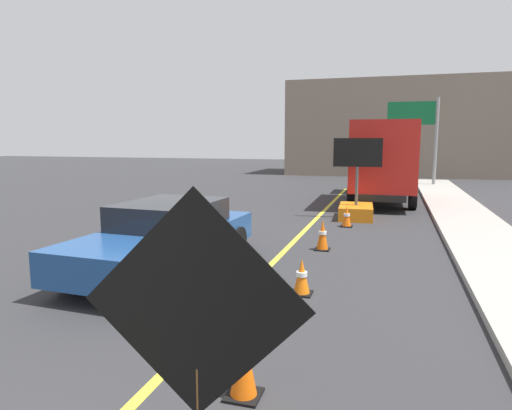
{
  "coord_description": "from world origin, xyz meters",
  "views": [
    {
      "loc": [
        2.4,
        -0.72,
        2.63
      ],
      "look_at": [
        0.46,
        5.67,
        1.67
      ],
      "focal_mm": 31.6,
      "sensor_mm": 36.0,
      "label": 1
    }
  ],
  "objects_px": {
    "box_truck": "(383,159)",
    "traffic_cone_mid_lane": "(302,277)",
    "roadwork_sign": "(196,311)",
    "traffic_cone_far_lane": "(322,235)",
    "traffic_cone_near_sign": "(243,362)",
    "highway_guide_sign": "(422,126)",
    "arrow_board_trailer": "(356,204)",
    "pickup_car": "(166,236)",
    "traffic_cone_curbside": "(347,216)"
  },
  "relations": [
    {
      "from": "roadwork_sign",
      "to": "highway_guide_sign",
      "type": "bearing_deg",
      "value": 83.68
    },
    {
      "from": "traffic_cone_near_sign",
      "to": "arrow_board_trailer",
      "type": "bearing_deg",
      "value": 88.76
    },
    {
      "from": "arrow_board_trailer",
      "to": "highway_guide_sign",
      "type": "distance_m",
      "value": 12.68
    },
    {
      "from": "roadwork_sign",
      "to": "traffic_cone_mid_lane",
      "type": "distance_m",
      "value": 4.8
    },
    {
      "from": "roadwork_sign",
      "to": "traffic_cone_mid_lane",
      "type": "relative_size",
      "value": 3.7
    },
    {
      "from": "roadwork_sign",
      "to": "traffic_cone_near_sign",
      "type": "bearing_deg",
      "value": 95.36
    },
    {
      "from": "box_truck",
      "to": "traffic_cone_mid_lane",
      "type": "height_order",
      "value": "box_truck"
    },
    {
      "from": "pickup_car",
      "to": "traffic_cone_curbside",
      "type": "relative_size",
      "value": 7.75
    },
    {
      "from": "traffic_cone_mid_lane",
      "to": "traffic_cone_far_lane",
      "type": "relative_size",
      "value": 0.85
    },
    {
      "from": "traffic_cone_mid_lane",
      "to": "pickup_car",
      "type": "bearing_deg",
      "value": 166.66
    },
    {
      "from": "roadwork_sign",
      "to": "pickup_car",
      "type": "height_order",
      "value": "roadwork_sign"
    },
    {
      "from": "traffic_cone_near_sign",
      "to": "traffic_cone_far_lane",
      "type": "xyz_separation_m",
      "value": [
        -0.17,
        6.52,
        -0.01
      ]
    },
    {
      "from": "box_truck",
      "to": "highway_guide_sign",
      "type": "height_order",
      "value": "highway_guide_sign"
    },
    {
      "from": "arrow_board_trailer",
      "to": "box_truck",
      "type": "relative_size",
      "value": 0.34
    },
    {
      "from": "arrow_board_trailer",
      "to": "pickup_car",
      "type": "bearing_deg",
      "value": -113.74
    },
    {
      "from": "box_truck",
      "to": "traffic_cone_near_sign",
      "type": "bearing_deg",
      "value": -93.39
    },
    {
      "from": "box_truck",
      "to": "roadwork_sign",
      "type": "bearing_deg",
      "value": -92.69
    },
    {
      "from": "traffic_cone_far_lane",
      "to": "traffic_cone_near_sign",
      "type": "bearing_deg",
      "value": -88.5
    },
    {
      "from": "traffic_cone_mid_lane",
      "to": "highway_guide_sign",
      "type": "bearing_deg",
      "value": 81.77
    },
    {
      "from": "arrow_board_trailer",
      "to": "pickup_car",
      "type": "xyz_separation_m",
      "value": [
        -3.23,
        -7.35,
        0.22
      ]
    },
    {
      "from": "arrow_board_trailer",
      "to": "traffic_cone_near_sign",
      "type": "xyz_separation_m",
      "value": [
        -0.24,
        -11.31,
        -0.1
      ]
    },
    {
      "from": "box_truck",
      "to": "traffic_cone_mid_lane",
      "type": "distance_m",
      "value": 12.91
    },
    {
      "from": "traffic_cone_near_sign",
      "to": "traffic_cone_curbside",
      "type": "bearing_deg",
      "value": 89.43
    },
    {
      "from": "roadwork_sign",
      "to": "highway_guide_sign",
      "type": "xyz_separation_m",
      "value": [
        2.74,
        24.77,
        1.95
      ]
    },
    {
      "from": "box_truck",
      "to": "traffic_cone_mid_lane",
      "type": "bearing_deg",
      "value": -94.41
    },
    {
      "from": "roadwork_sign",
      "to": "traffic_cone_near_sign",
      "type": "relative_size",
      "value": 3.05
    },
    {
      "from": "pickup_car",
      "to": "traffic_cone_far_lane",
      "type": "bearing_deg",
      "value": 42.33
    },
    {
      "from": "roadwork_sign",
      "to": "arrow_board_trailer",
      "type": "height_order",
      "value": "arrow_board_trailer"
    },
    {
      "from": "pickup_car",
      "to": "traffic_cone_near_sign",
      "type": "distance_m",
      "value": 4.97
    },
    {
      "from": "pickup_car",
      "to": "traffic_cone_curbside",
      "type": "height_order",
      "value": "pickup_car"
    },
    {
      "from": "pickup_car",
      "to": "traffic_cone_curbside",
      "type": "bearing_deg",
      "value": 61.7
    },
    {
      "from": "highway_guide_sign",
      "to": "traffic_cone_mid_lane",
      "type": "relative_size",
      "value": 7.93
    },
    {
      "from": "traffic_cone_near_sign",
      "to": "traffic_cone_mid_lane",
      "type": "bearing_deg",
      "value": 90.61
    },
    {
      "from": "arrow_board_trailer",
      "to": "traffic_cone_mid_lane",
      "type": "bearing_deg",
      "value": -91.99
    },
    {
      "from": "roadwork_sign",
      "to": "box_truck",
      "type": "xyz_separation_m",
      "value": [
        0.82,
        17.44,
        0.35
      ]
    },
    {
      "from": "pickup_car",
      "to": "roadwork_sign",
      "type": "bearing_deg",
      "value": -59.79
    },
    {
      "from": "traffic_cone_far_lane",
      "to": "traffic_cone_mid_lane",
      "type": "bearing_deg",
      "value": -87.61
    },
    {
      "from": "arrow_board_trailer",
      "to": "highway_guide_sign",
      "type": "bearing_deg",
      "value": 77.7
    },
    {
      "from": "traffic_cone_mid_lane",
      "to": "box_truck",
      "type": "bearing_deg",
      "value": 85.59
    },
    {
      "from": "highway_guide_sign",
      "to": "pickup_car",
      "type": "bearing_deg",
      "value": -106.81
    },
    {
      "from": "arrow_board_trailer",
      "to": "traffic_cone_curbside",
      "type": "bearing_deg",
      "value": -95.21
    },
    {
      "from": "pickup_car",
      "to": "traffic_cone_near_sign",
      "type": "relative_size",
      "value": 6.56
    },
    {
      "from": "box_truck",
      "to": "pickup_car",
      "type": "distance_m",
      "value": 12.76
    },
    {
      "from": "arrow_board_trailer",
      "to": "traffic_cone_mid_lane",
      "type": "height_order",
      "value": "arrow_board_trailer"
    },
    {
      "from": "pickup_car",
      "to": "highway_guide_sign",
      "type": "height_order",
      "value": "highway_guide_sign"
    },
    {
      "from": "box_truck",
      "to": "highway_guide_sign",
      "type": "bearing_deg",
      "value": 75.3
    },
    {
      "from": "traffic_cone_far_lane",
      "to": "traffic_cone_curbside",
      "type": "height_order",
      "value": "traffic_cone_far_lane"
    },
    {
      "from": "traffic_cone_curbside",
      "to": "arrow_board_trailer",
      "type": "bearing_deg",
      "value": 84.79
    },
    {
      "from": "traffic_cone_mid_lane",
      "to": "traffic_cone_far_lane",
      "type": "xyz_separation_m",
      "value": [
        -0.14,
        3.27,
        0.06
      ]
    },
    {
      "from": "roadwork_sign",
      "to": "traffic_cone_curbside",
      "type": "height_order",
      "value": "roadwork_sign"
    }
  ]
}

